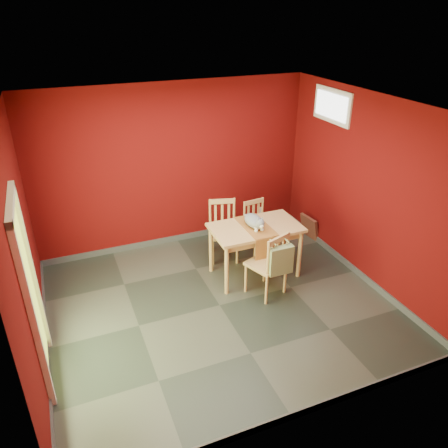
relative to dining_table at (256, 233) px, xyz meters
name	(u,v)px	position (x,y,z in m)	size (l,w,h in m)	color
ground	(220,305)	(-0.79, -0.54, -0.71)	(4.50, 4.50, 0.00)	#2D342D
room_shell	(220,302)	(-0.79, -0.54, -0.66)	(4.50, 4.50, 4.50)	#570908
doorway	(30,290)	(-3.02, -0.94, 0.41)	(0.06, 1.01, 2.13)	#B7D838
window	(332,106)	(1.44, 0.46, 1.64)	(0.05, 0.90, 0.50)	white
outlet_plate	(260,210)	(0.81, 1.45, -0.41)	(0.08, 0.01, 0.12)	silver
dining_table	(256,233)	(0.00, 0.00, 0.00)	(1.31, 0.77, 0.82)	tan
table_runner	(260,234)	(0.00, -0.13, 0.04)	(0.37, 0.77, 0.39)	#935926
chair_far_left	(223,230)	(-0.25, 0.65, -0.22)	(0.56, 0.56, 0.97)	tan
chair_far_right	(257,226)	(0.35, 0.63, -0.27)	(0.45, 0.45, 0.88)	tan
chair_near	(269,263)	(-0.05, -0.53, -0.21)	(0.59, 0.59, 0.99)	tan
tote_bag	(281,260)	(0.01, -0.75, -0.05)	(0.34, 0.20, 0.47)	#7C8E5A
cat	(254,219)	(-0.03, 0.02, 0.22)	(0.25, 0.48, 0.24)	slate
picture_frame	(309,227)	(1.40, 0.68, -0.51)	(0.18, 0.42, 0.41)	brown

